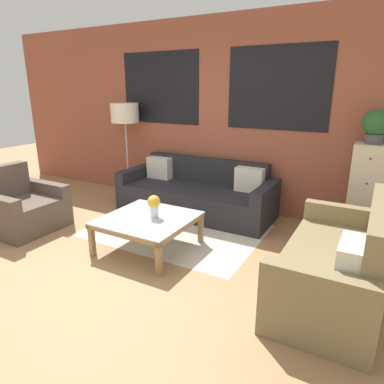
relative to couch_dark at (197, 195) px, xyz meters
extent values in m
plane|color=#9E754C|center=(0.04, -1.95, -0.28)|extent=(16.00, 16.00, 0.00)
cube|color=brown|center=(0.04, 0.49, 1.12)|extent=(8.40, 0.08, 2.80)
cube|color=black|center=(-0.91, 0.44, 1.52)|extent=(1.40, 0.01, 1.10)
cube|color=black|center=(0.99, 0.44, 1.52)|extent=(1.40, 0.01, 1.10)
cube|color=beige|center=(0.10, -0.75, -0.27)|extent=(2.20, 1.58, 0.00)
cube|color=#232328|center=(0.00, -0.13, -0.08)|extent=(1.99, 0.72, 0.40)
cube|color=#232328|center=(0.00, 0.31, 0.11)|extent=(1.99, 0.16, 0.78)
cube|color=#232328|center=(-1.07, -0.05, 0.01)|extent=(0.16, 0.88, 0.58)
cube|color=#232328|center=(1.07, -0.05, 0.01)|extent=(0.16, 0.88, 0.58)
cube|color=beige|center=(-0.76, 0.15, 0.29)|extent=(0.40, 0.16, 0.34)
cube|color=silver|center=(0.76, 0.15, 0.29)|extent=(0.40, 0.16, 0.34)
cube|color=olive|center=(2.00, -1.31, -0.07)|extent=(0.64, 1.41, 0.42)
cube|color=olive|center=(2.40, -1.31, 0.18)|extent=(0.16, 1.41, 0.92)
cube|color=olive|center=(2.08, -0.54, 0.03)|extent=(0.80, 0.14, 0.62)
cube|color=olive|center=(2.08, -2.09, 0.03)|extent=(0.80, 0.14, 0.62)
cube|color=beige|center=(2.24, -1.80, 0.31)|extent=(0.16, 0.40, 0.34)
cube|color=brown|center=(-1.58, -1.67, -0.08)|extent=(0.64, 0.59, 0.40)
cube|color=brown|center=(-1.98, -1.67, 0.14)|extent=(0.16, 0.59, 0.84)
cube|color=brown|center=(-1.66, -1.31, 0.00)|extent=(0.80, 0.14, 0.56)
cube|color=silver|center=(0.10, -1.35, 0.11)|extent=(0.97, 0.97, 0.01)
cube|color=#99754C|center=(0.10, -1.81, 0.08)|extent=(0.97, 0.05, 0.05)
cube|color=#99754C|center=(0.10, -0.89, 0.08)|extent=(0.97, 0.05, 0.05)
cube|color=#99754C|center=(-0.37, -1.35, 0.08)|extent=(0.05, 0.97, 0.05)
cube|color=#99754C|center=(0.56, -1.35, 0.08)|extent=(0.05, 0.97, 0.05)
cube|color=#99754C|center=(-0.35, -1.80, -0.09)|extent=(0.06, 0.05, 0.38)
cube|color=#99754C|center=(0.55, -1.80, -0.09)|extent=(0.05, 0.05, 0.38)
cube|color=#99754C|center=(-0.35, -0.90, -0.09)|extent=(0.06, 0.06, 0.38)
cube|color=#99754C|center=(0.55, -0.90, -0.09)|extent=(0.05, 0.06, 0.38)
cylinder|color=#B2B2B7|center=(-1.43, 0.16, -0.27)|extent=(0.28, 0.28, 0.02)
cylinder|color=#B2B2B7|center=(-1.43, 0.16, 0.36)|extent=(0.03, 0.03, 1.24)
cylinder|color=beige|center=(-1.43, 0.16, 1.14)|extent=(0.46, 0.46, 0.31)
cube|color=beige|center=(2.23, 0.24, 0.31)|extent=(0.39, 0.35, 1.18)
sphere|color=#38332D|center=(2.23, 0.06, 0.76)|extent=(0.02, 0.02, 0.02)
sphere|color=#38332D|center=(2.23, 0.06, 0.46)|extent=(0.02, 0.02, 0.02)
sphere|color=#38332D|center=(2.23, 0.06, 0.17)|extent=(0.02, 0.02, 0.02)
sphere|color=#38332D|center=(2.23, 0.06, -0.13)|extent=(0.02, 0.02, 0.02)
cylinder|color=#47474C|center=(2.23, 0.24, 0.96)|extent=(0.20, 0.20, 0.11)
sphere|color=#285B2D|center=(2.23, 0.24, 1.15)|extent=(0.31, 0.31, 0.31)
cylinder|color=silver|center=(0.16, -1.31, 0.18)|extent=(0.10, 0.10, 0.14)
sphere|color=gold|center=(0.16, -1.31, 0.30)|extent=(0.15, 0.15, 0.15)
camera|label=1|loc=(2.32, -4.30, 1.54)|focal=32.00mm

